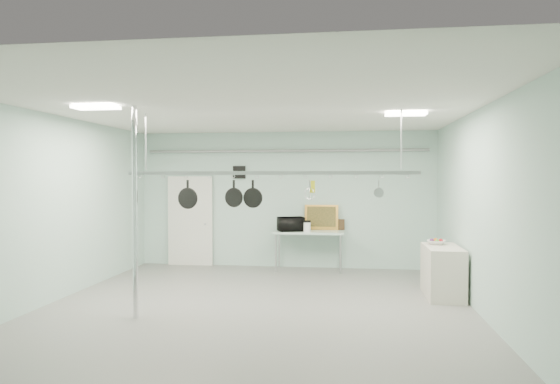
# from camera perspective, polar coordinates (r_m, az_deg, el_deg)

# --- Properties ---
(floor) EXTENTS (8.00, 8.00, 0.00)m
(floor) POSITION_cam_1_polar(r_m,az_deg,el_deg) (8.14, -3.01, -13.48)
(floor) COLOR gray
(floor) RESTS_ON ground
(ceiling) EXTENTS (7.00, 8.00, 0.02)m
(ceiling) POSITION_cam_1_polar(r_m,az_deg,el_deg) (7.93, -3.05, 9.38)
(ceiling) COLOR silver
(ceiling) RESTS_ON back_wall
(back_wall) EXTENTS (7.00, 0.02, 3.20)m
(back_wall) POSITION_cam_1_polar(r_m,az_deg,el_deg) (11.81, 0.56, -0.87)
(back_wall) COLOR #ABCDC0
(back_wall) RESTS_ON floor
(right_wall) EXTENTS (0.02, 8.00, 3.20)m
(right_wall) POSITION_cam_1_polar(r_m,az_deg,el_deg) (8.00, 22.38, -2.23)
(right_wall) COLOR #ABCDC0
(right_wall) RESTS_ON floor
(door) EXTENTS (1.10, 0.10, 2.20)m
(door) POSITION_cam_1_polar(r_m,az_deg,el_deg) (12.30, -10.18, -3.37)
(door) COLOR silver
(door) RESTS_ON floor
(wall_vent) EXTENTS (0.30, 0.04, 0.30)m
(wall_vent) POSITION_cam_1_polar(r_m,az_deg,el_deg) (11.96, -4.69, 2.27)
(wall_vent) COLOR black
(wall_vent) RESTS_ON back_wall
(conduit_pipe) EXTENTS (6.60, 0.07, 0.07)m
(conduit_pipe) POSITION_cam_1_polar(r_m,az_deg,el_deg) (11.73, 0.51, 4.73)
(conduit_pipe) COLOR gray
(conduit_pipe) RESTS_ON back_wall
(chrome_pole) EXTENTS (0.08, 0.08, 3.20)m
(chrome_pole) POSITION_cam_1_polar(r_m,az_deg,el_deg) (7.80, -16.24, -2.26)
(chrome_pole) COLOR silver
(chrome_pole) RESTS_ON floor
(prep_table) EXTENTS (1.60, 0.70, 0.91)m
(prep_table) POSITION_cam_1_polar(r_m,az_deg,el_deg) (11.42, 3.32, -4.83)
(prep_table) COLOR silver
(prep_table) RESTS_ON floor
(side_cabinet) EXTENTS (0.60, 1.20, 0.90)m
(side_cabinet) POSITION_cam_1_polar(r_m,az_deg,el_deg) (9.42, 18.09, -8.65)
(side_cabinet) COLOR beige
(side_cabinet) RESTS_ON floor
(pot_rack) EXTENTS (4.80, 0.06, 1.00)m
(pot_rack) POSITION_cam_1_polar(r_m,az_deg,el_deg) (8.12, -1.26, 2.40)
(pot_rack) COLOR #B7B7BC
(pot_rack) RESTS_ON ceiling
(light_panel_left) EXTENTS (0.65, 0.30, 0.05)m
(light_panel_left) POSITION_cam_1_polar(r_m,az_deg,el_deg) (7.89, -20.29, 9.09)
(light_panel_left) COLOR white
(light_panel_left) RESTS_ON ceiling
(light_panel_right) EXTENTS (0.65, 0.30, 0.05)m
(light_panel_right) POSITION_cam_1_polar(r_m,az_deg,el_deg) (8.43, 14.18, 8.66)
(light_panel_right) COLOR white
(light_panel_right) RESTS_ON ceiling
(microwave) EXTENTS (0.68, 0.57, 0.32)m
(microwave) POSITION_cam_1_polar(r_m,az_deg,el_deg) (11.35, 1.25, -3.69)
(microwave) COLOR black
(microwave) RESTS_ON prep_table
(coffee_canister) EXTENTS (0.17, 0.17, 0.22)m
(coffee_canister) POSITION_cam_1_polar(r_m,az_deg,el_deg) (11.22, 3.11, -4.02)
(coffee_canister) COLOR white
(coffee_canister) RESTS_ON prep_table
(painting_large) EXTENTS (0.78, 0.13, 0.58)m
(painting_large) POSITION_cam_1_polar(r_m,az_deg,el_deg) (11.67, 4.75, -2.90)
(painting_large) COLOR gold
(painting_large) RESTS_ON prep_table
(painting_small) EXTENTS (0.30, 0.10, 0.25)m
(painting_small) POSITION_cam_1_polar(r_m,az_deg,el_deg) (11.67, 6.66, -3.72)
(painting_small) COLOR #382513
(painting_small) RESTS_ON prep_table
(fruit_bowl) EXTENTS (0.41, 0.41, 0.08)m
(fruit_bowl) POSITION_cam_1_polar(r_m,az_deg,el_deg) (9.58, 17.43, -5.51)
(fruit_bowl) COLOR silver
(fruit_bowl) RESTS_ON side_cabinet
(skillet_left) EXTENTS (0.36, 0.11, 0.49)m
(skillet_left) POSITION_cam_1_polar(r_m,az_deg,el_deg) (8.44, -10.51, -0.30)
(skillet_left) COLOR black
(skillet_left) RESTS_ON pot_rack
(skillet_mid) EXTENTS (0.32, 0.13, 0.44)m
(skillet_mid) POSITION_cam_1_polar(r_m,az_deg,el_deg) (8.23, -5.30, -0.16)
(skillet_mid) COLOR black
(skillet_mid) RESTS_ON pot_rack
(skillet_right) EXTENTS (0.33, 0.10, 0.43)m
(skillet_right) POSITION_cam_1_polar(r_m,az_deg,el_deg) (8.17, -3.12, -0.13)
(skillet_right) COLOR black
(skillet_right) RESTS_ON pot_rack
(whisk) EXTENTS (0.22, 0.22, 0.33)m
(whisk) POSITION_cam_1_polar(r_m,az_deg,el_deg) (8.04, 3.43, 0.21)
(whisk) COLOR #A9AAAE
(whisk) RESTS_ON pot_rack
(grater) EXTENTS (0.09, 0.02, 0.22)m
(grater) POSITION_cam_1_polar(r_m,az_deg,el_deg) (8.04, 3.70, 0.60)
(grater) COLOR yellow
(grater) RESTS_ON pot_rack
(saucepan) EXTENTS (0.17, 0.12, 0.28)m
(saucepan) POSITION_cam_1_polar(r_m,az_deg,el_deg) (8.04, 11.21, 0.35)
(saucepan) COLOR silver
(saucepan) RESTS_ON pot_rack
(fruit_cluster) EXTENTS (0.24, 0.24, 0.09)m
(fruit_cluster) POSITION_cam_1_polar(r_m,az_deg,el_deg) (9.58, 17.43, -5.27)
(fruit_cluster) COLOR #AC0F15
(fruit_cluster) RESTS_ON fruit_bowl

